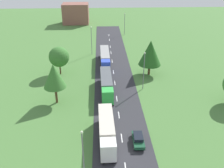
{
  "coord_description": "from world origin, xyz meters",
  "views": [
    {
      "loc": [
        -3.32,
        -18.42,
        28.43
      ],
      "look_at": [
        -0.85,
        34.76,
        1.26
      ],
      "focal_mm": 40.4,
      "sensor_mm": 36.0,
      "label": 1
    }
  ],
  "objects_px": {
    "car_second": "(138,139)",
    "tree_oak": "(150,53)",
    "tree_maple": "(54,76)",
    "truck_lead": "(107,129)",
    "distant_building": "(76,14)",
    "truck_third": "(105,57)",
    "tree_birch": "(59,57)",
    "truck_second": "(106,84)",
    "lamppost_third": "(91,39)",
    "lamppost_fourth": "(125,23)",
    "lamppost_second": "(144,69)",
    "lamppost_lead": "(83,154)"
  },
  "relations": [
    {
      "from": "truck_lead",
      "to": "truck_third",
      "type": "height_order",
      "value": "truck_lead"
    },
    {
      "from": "car_second",
      "to": "tree_oak",
      "type": "distance_m",
      "value": 28.88
    },
    {
      "from": "truck_lead",
      "to": "tree_oak",
      "type": "height_order",
      "value": "tree_oak"
    },
    {
      "from": "tree_oak",
      "to": "truck_lead",
      "type": "bearing_deg",
      "value": -114.46
    },
    {
      "from": "distant_building",
      "to": "lamppost_third",
      "type": "bearing_deg",
      "value": -78.75
    },
    {
      "from": "lamppost_second",
      "to": "lamppost_third",
      "type": "xyz_separation_m",
      "value": [
        -12.7,
        24.52,
        -0.18
      ]
    },
    {
      "from": "truck_second",
      "to": "tree_oak",
      "type": "distance_m",
      "value": 15.39
    },
    {
      "from": "lamppost_second",
      "to": "tree_birch",
      "type": "height_order",
      "value": "lamppost_second"
    },
    {
      "from": "lamppost_third",
      "to": "lamppost_fourth",
      "type": "height_order",
      "value": "lamppost_third"
    },
    {
      "from": "truck_third",
      "to": "lamppost_second",
      "type": "bearing_deg",
      "value": -61.66
    },
    {
      "from": "truck_third",
      "to": "car_second",
      "type": "relative_size",
      "value": 3.21
    },
    {
      "from": "car_second",
      "to": "truck_second",
      "type": "bearing_deg",
      "value": 104.92
    },
    {
      "from": "truck_second",
      "to": "lamppost_second",
      "type": "bearing_deg",
      "value": 6.94
    },
    {
      "from": "car_second",
      "to": "tree_birch",
      "type": "xyz_separation_m",
      "value": [
        -16.95,
        28.98,
        4.04
      ]
    },
    {
      "from": "truck_third",
      "to": "distant_building",
      "type": "bearing_deg",
      "value": 103.79
    },
    {
      "from": "tree_oak",
      "to": "tree_birch",
      "type": "relative_size",
      "value": 1.24
    },
    {
      "from": "lamppost_lead",
      "to": "distant_building",
      "type": "xyz_separation_m",
      "value": [
        -8.6,
        93.48,
        -0.23
      ]
    },
    {
      "from": "truck_lead",
      "to": "tree_oak",
      "type": "bearing_deg",
      "value": 65.54
    },
    {
      "from": "tree_birch",
      "to": "tree_maple",
      "type": "relative_size",
      "value": 0.84
    },
    {
      "from": "truck_second",
      "to": "truck_third",
      "type": "bearing_deg",
      "value": 89.87
    },
    {
      "from": "truck_third",
      "to": "tree_maple",
      "type": "distance_m",
      "value": 24.35
    },
    {
      "from": "truck_third",
      "to": "car_second",
      "type": "xyz_separation_m",
      "value": [
        4.84,
        -35.41,
        -1.23
      ]
    },
    {
      "from": "car_second",
      "to": "lamppost_fourth",
      "type": "relative_size",
      "value": 0.52
    },
    {
      "from": "lamppost_third",
      "to": "lamppost_fourth",
      "type": "distance_m",
      "value": 25.39
    },
    {
      "from": "car_second",
      "to": "tree_oak",
      "type": "relative_size",
      "value": 0.48
    },
    {
      "from": "car_second",
      "to": "tree_maple",
      "type": "bearing_deg",
      "value": 138.21
    },
    {
      "from": "truck_third",
      "to": "lamppost_third",
      "type": "relative_size",
      "value": 1.6
    },
    {
      "from": "tree_maple",
      "to": "distant_building",
      "type": "distance_m",
      "value": 72.0
    },
    {
      "from": "lamppost_second",
      "to": "tree_oak",
      "type": "relative_size",
      "value": 0.99
    },
    {
      "from": "lamppost_lead",
      "to": "truck_third",
      "type": "bearing_deg",
      "value": 84.9
    },
    {
      "from": "tree_maple",
      "to": "car_second",
      "type": "bearing_deg",
      "value": -41.79
    },
    {
      "from": "truck_lead",
      "to": "lamppost_fourth",
      "type": "relative_size",
      "value": 1.41
    },
    {
      "from": "truck_second",
      "to": "car_second",
      "type": "distance_m",
      "value": 18.98
    },
    {
      "from": "truck_lead",
      "to": "truck_second",
      "type": "bearing_deg",
      "value": 88.61
    },
    {
      "from": "truck_lead",
      "to": "lamppost_lead",
      "type": "relative_size",
      "value": 1.4
    },
    {
      "from": "car_second",
      "to": "distant_building",
      "type": "height_order",
      "value": "distant_building"
    },
    {
      "from": "car_second",
      "to": "tree_birch",
      "type": "relative_size",
      "value": 0.59
    },
    {
      "from": "tree_oak",
      "to": "lamppost_lead",
      "type": "bearing_deg",
      "value": -113.73
    },
    {
      "from": "truck_second",
      "to": "car_second",
      "type": "bearing_deg",
      "value": -75.08
    },
    {
      "from": "lamppost_third",
      "to": "lamppost_fourth",
      "type": "bearing_deg",
      "value": 60.51
    },
    {
      "from": "truck_lead",
      "to": "distant_building",
      "type": "relative_size",
      "value": 1.02
    },
    {
      "from": "truck_lead",
      "to": "tree_oak",
      "type": "xyz_separation_m",
      "value": [
        12.04,
        26.46,
        3.91
      ]
    },
    {
      "from": "lamppost_fourth",
      "to": "tree_birch",
      "type": "bearing_deg",
      "value": -119.08
    },
    {
      "from": "truck_third",
      "to": "lamppost_lead",
      "type": "xyz_separation_m",
      "value": [
        -3.83,
        -42.87,
        2.69
      ]
    },
    {
      "from": "truck_third",
      "to": "tree_oak",
      "type": "xyz_separation_m",
      "value": [
        11.58,
        -7.83,
        4.02
      ]
    },
    {
      "from": "car_second",
      "to": "tree_maple",
      "type": "relative_size",
      "value": 0.49
    },
    {
      "from": "lamppost_fourth",
      "to": "truck_lead",
      "type": "bearing_deg",
      "value": -97.83
    },
    {
      "from": "truck_third",
      "to": "tree_maple",
      "type": "relative_size",
      "value": 1.59
    },
    {
      "from": "truck_lead",
      "to": "lamppost_third",
      "type": "height_order",
      "value": "lamppost_third"
    },
    {
      "from": "truck_second",
      "to": "tree_oak",
      "type": "xyz_separation_m",
      "value": [
        11.62,
        9.29,
        3.91
      ]
    }
  ]
}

